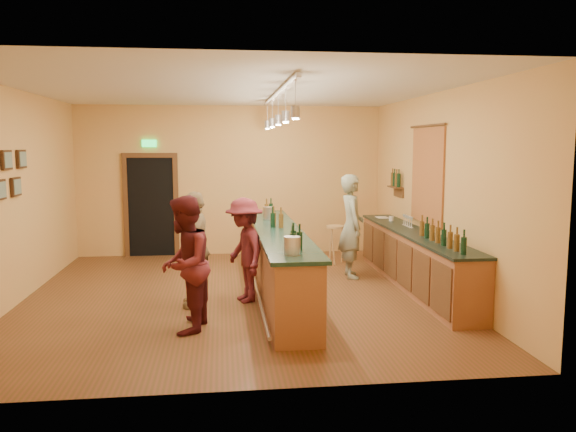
{
  "coord_description": "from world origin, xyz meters",
  "views": [
    {
      "loc": [
        -0.21,
        -8.68,
        2.35
      ],
      "look_at": [
        0.85,
        0.2,
        1.23
      ],
      "focal_mm": 35.0,
      "sensor_mm": 36.0,
      "label": 1
    }
  ],
  "objects": [
    {
      "name": "tapestry",
      "position": [
        3.23,
        0.4,
        1.85
      ],
      "size": [
        0.03,
        1.4,
        1.6
      ],
      "primitive_type": "cube",
      "color": "maroon",
      "rests_on": "wall_right"
    },
    {
      "name": "doorway",
      "position": [
        -1.7,
        3.47,
        1.13
      ],
      "size": [
        1.15,
        0.09,
        2.48
      ],
      "color": "black",
      "rests_on": "wall_back"
    },
    {
      "name": "pendant_track",
      "position": [
        0.68,
        -0.0,
        2.98
      ],
      "size": [
        0.11,
        4.6,
        0.5
      ],
      "color": "silver",
      "rests_on": "ceiling"
    },
    {
      "name": "customer_b",
      "position": [
        -0.59,
        -0.51,
        0.85
      ],
      "size": [
        0.45,
        1.01,
        1.7
      ],
      "primitive_type": "imported",
      "rotation": [
        0.0,
        0.0,
        -1.53
      ],
      "color": "#997A51",
      "rests_on": "floor"
    },
    {
      "name": "floor",
      "position": [
        0.0,
        0.0,
        0.0
      ],
      "size": [
        7.0,
        7.0,
        0.0
      ],
      "primitive_type": "plane",
      "color": "#543A18",
      "rests_on": "ground"
    },
    {
      "name": "wall_back",
      "position": [
        0.0,
        3.5,
        1.6
      ],
      "size": [
        6.5,
        0.02,
        3.2
      ],
      "primitive_type": "cube",
      "color": "#DE9853",
      "rests_on": "floor"
    },
    {
      "name": "wall_right",
      "position": [
        3.25,
        0.0,
        1.6
      ],
      "size": [
        0.02,
        7.0,
        3.2
      ],
      "primitive_type": "cube",
      "color": "#DE9853",
      "rests_on": "floor"
    },
    {
      "name": "bartender",
      "position": [
        2.09,
        1.02,
        0.92
      ],
      "size": [
        0.45,
        0.68,
        1.85
      ],
      "primitive_type": "imported",
      "rotation": [
        0.0,
        0.0,
        1.55
      ],
      "color": "gray",
      "rests_on": "floor"
    },
    {
      "name": "customer_c",
      "position": [
        0.13,
        -0.34,
        0.79
      ],
      "size": [
        0.87,
        1.15,
        1.58
      ],
      "primitive_type": "imported",
      "rotation": [
        0.0,
        0.0,
        -1.26
      ],
      "color": "#59191E",
      "rests_on": "floor"
    },
    {
      "name": "wall_left",
      "position": [
        -3.25,
        0.0,
        1.6
      ],
      "size": [
        0.02,
        7.0,
        3.2
      ],
      "primitive_type": "cube",
      "color": "#DE9853",
      "rests_on": "floor"
    },
    {
      "name": "customer_a",
      "position": [
        -0.68,
        -1.65,
        0.87
      ],
      "size": [
        0.8,
        0.95,
        1.73
      ],
      "primitive_type": "imported",
      "rotation": [
        0.0,
        0.0,
        -1.75
      ],
      "color": "#59191E",
      "rests_on": "floor"
    },
    {
      "name": "tasting_bar",
      "position": [
        0.68,
        -0.0,
        0.61
      ],
      "size": [
        0.73,
        5.1,
        1.38
      ],
      "color": "brown",
      "rests_on": "floor"
    },
    {
      "name": "bar_stool",
      "position": [
        2.05,
        2.2,
        0.62
      ],
      "size": [
        0.37,
        0.37,
        0.77
      ],
      "rotation": [
        0.0,
        0.0,
        0.05
      ],
      "color": "#AA8A4C",
      "rests_on": "floor"
    },
    {
      "name": "back_counter",
      "position": [
        2.97,
        0.18,
        0.49
      ],
      "size": [
        0.6,
        4.55,
        1.27
      ],
      "color": "brown",
      "rests_on": "floor"
    },
    {
      "name": "ceiling",
      "position": [
        0.0,
        0.0,
        3.2
      ],
      "size": [
        6.5,
        7.0,
        0.02
      ],
      "primitive_type": "cube",
      "color": "silver",
      "rests_on": "wall_back"
    },
    {
      "name": "wall_front",
      "position": [
        0.0,
        -3.5,
        1.6
      ],
      "size": [
        6.5,
        0.02,
        3.2
      ],
      "primitive_type": "cube",
      "color": "#DE9853",
      "rests_on": "floor"
    },
    {
      "name": "bottle_shelf",
      "position": [
        3.17,
        1.9,
        1.67
      ],
      "size": [
        0.17,
        0.55,
        0.54
      ],
      "color": "#4E2517",
      "rests_on": "wall_right"
    }
  ]
}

